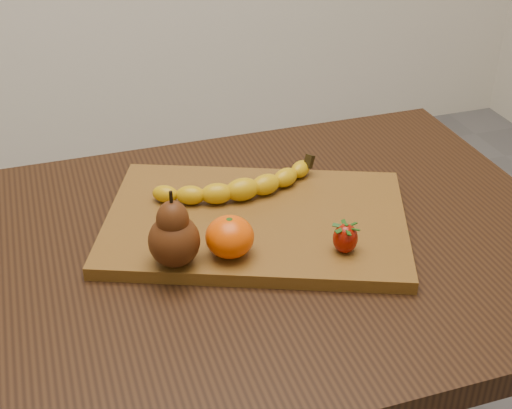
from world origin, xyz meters
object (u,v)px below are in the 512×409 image
object	(u,v)px
cutting_board	(256,221)
pear	(173,228)
mandarin	(230,237)
table	(242,296)

from	to	relation	value
cutting_board	pear	xyz separation A→B (m)	(-0.14, -0.08, 0.07)
mandarin	cutting_board	bearing A→B (deg)	51.72
pear	mandarin	size ratio (longest dim) A/B	1.63
table	cutting_board	size ratio (longest dim) A/B	2.22
cutting_board	pear	distance (m)	0.17
table	cutting_board	xyz separation A→B (m)	(0.03, 0.04, 0.11)
cutting_board	mandarin	distance (m)	0.11
table	pear	distance (m)	0.21
pear	mandarin	world-z (taller)	pear
pear	mandarin	bearing A→B (deg)	-3.92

